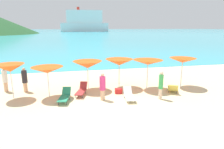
# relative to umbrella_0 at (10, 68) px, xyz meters

# --- Properties ---
(ground_plane) EXTENTS (50.00, 100.00, 0.30)m
(ground_plane) POSITION_rel_umbrella_0_xyz_m (5.92, 6.46, -2.15)
(ground_plane) COLOR beige
(ocean_water) EXTENTS (650.00, 440.00, 0.02)m
(ocean_water) POSITION_rel_umbrella_0_xyz_m (5.92, 227.35, -1.99)
(ocean_water) COLOR #38B7CC
(ocean_water) RESTS_ON ground_plane
(umbrella_0) EXTENTS (1.87, 1.87, 2.25)m
(umbrella_0) POSITION_rel_umbrella_0_xyz_m (0.00, 0.00, 0.00)
(umbrella_0) COLOR silver
(umbrella_0) RESTS_ON ground_plane
(umbrella_1) EXTENTS (2.06, 2.06, 2.03)m
(umbrella_1) POSITION_rel_umbrella_0_xyz_m (2.24, -0.24, -0.18)
(umbrella_1) COLOR silver
(umbrella_1) RESTS_ON ground_plane
(umbrella_2) EXTENTS (2.26, 2.26, 2.13)m
(umbrella_2) POSITION_rel_umbrella_0_xyz_m (4.89, 0.84, -0.14)
(umbrella_2) COLOR silver
(umbrella_2) RESTS_ON ground_plane
(umbrella_3) EXTENTS (2.06, 2.06, 2.19)m
(umbrella_3) POSITION_rel_umbrella_0_xyz_m (7.24, 0.87, -0.05)
(umbrella_3) COLOR silver
(umbrella_3) RESTS_ON ground_plane
(umbrella_4) EXTENTS (2.20, 2.20, 2.18)m
(umbrella_4) POSITION_rel_umbrella_0_xyz_m (9.18, 0.09, -0.01)
(umbrella_4) COLOR silver
(umbrella_4) RESTS_ON ground_plane
(umbrella_5) EXTENTS (2.10, 2.10, 2.24)m
(umbrella_5) POSITION_rel_umbrella_0_xyz_m (11.91, 0.01, 0.05)
(umbrella_5) COLOR silver
(umbrella_5) RESTS_ON ground_plane
(lounge_chair_0) EXTENTS (0.74, 1.70, 0.66)m
(lounge_chair_0) POSITION_rel_umbrella_0_xyz_m (7.24, -1.70, -1.74)
(lounge_chair_0) COLOR white
(lounge_chair_0) RESTS_ON ground_plane
(lounge_chair_1) EXTENTS (1.24, 1.67, 0.67)m
(lounge_chair_1) POSITION_rel_umbrella_0_xyz_m (10.73, -0.93, -1.73)
(lounge_chair_1) COLOR #D8BF4C
(lounge_chair_1) RESTS_ON ground_plane
(lounge_chair_2) EXTENTS (0.99, 1.70, 0.74)m
(lounge_chair_2) POSITION_rel_umbrella_0_xyz_m (4.34, -0.21, -1.68)
(lounge_chair_2) COLOR #A53333
(lounge_chair_2) RESTS_ON ground_plane
(lounge_chair_3) EXTENTS (0.87, 1.70, 0.71)m
(lounge_chair_3) POSITION_rel_umbrella_0_xyz_m (3.24, -1.18, -1.68)
(lounge_chair_3) COLOR #268C66
(lounge_chair_3) RESTS_ON ground_plane
(beachgoer_0) EXTENTS (0.37, 0.37, 1.75)m
(beachgoer_0) POSITION_rel_umbrella_0_xyz_m (0.50, 1.28, -1.08)
(beachgoer_0) COLOR #DBAA84
(beachgoer_0) RESTS_ON ground_plane
(beachgoer_1) EXTENTS (0.36, 0.36, 1.80)m
(beachgoer_1) POSITION_rel_umbrella_0_xyz_m (-0.86, 1.59, -1.05)
(beachgoer_1) COLOR #DBAA84
(beachgoer_1) RESTS_ON ground_plane
(beachgoer_2) EXTENTS (0.29, 0.29, 1.81)m
(beachgoer_2) POSITION_rel_umbrella_0_xyz_m (9.18, -2.12, -1.02)
(beachgoer_2) COLOR beige
(beachgoer_2) RESTS_ON ground_plane
(beachgoer_3) EXTENTS (0.38, 0.38, 1.73)m
(beachgoer_3) POSITION_rel_umbrella_0_xyz_m (5.58, -1.49, -1.10)
(beachgoer_3) COLOR #DBAA84
(beachgoer_3) RESTS_ON ground_plane
(cooler_box) EXTENTS (0.55, 0.44, 0.34)m
(cooler_box) POSITION_rel_umbrella_0_xyz_m (6.86, -0.46, -1.83)
(cooler_box) COLOR red
(cooler_box) RESTS_ON ground_plane
(cruise_ship) EXTENTS (48.90, 8.50, 24.41)m
(cruise_ship) POSITION_rel_umbrella_0_xyz_m (20.51, 198.67, 7.48)
(cruise_ship) COLOR white
(cruise_ship) RESTS_ON ocean_water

